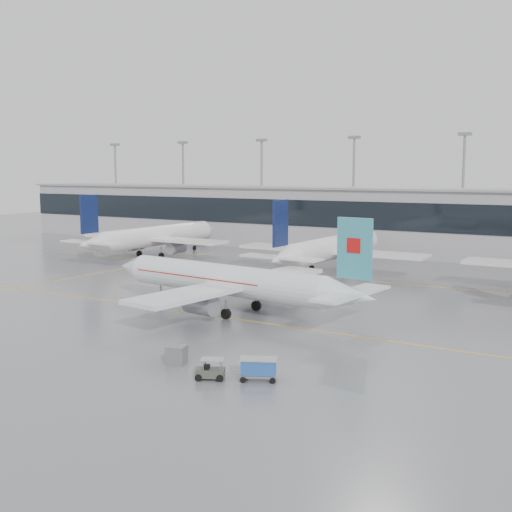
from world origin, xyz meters
The scene contains 14 objects.
ground centered at (0.00, 0.00, 0.00)m, with size 320.00×320.00×0.00m, color slate.
taxi_line_main centered at (0.00, 0.00, 0.01)m, with size 120.00×0.25×0.01m, color gold.
taxi_line_north centered at (0.00, 30.00, 0.01)m, with size 120.00×0.25×0.01m, color gold.
taxi_line_cross centered at (-30.00, 15.00, 0.01)m, with size 0.25×60.00×0.01m, color gold.
terminal centered at (0.00, 62.00, 6.00)m, with size 180.00×15.00×12.00m, color #9A9A9E.
terminal_glass centered at (0.00, 54.45, 7.50)m, with size 180.00×0.20×5.00m, color black.
terminal_roof centered at (0.00, 62.00, 12.20)m, with size 182.00×16.00×0.40m, color gray.
light_masts centered at (0.00, 68.00, 13.34)m, with size 156.40×1.00×22.60m.
air_canada_jet centered at (3.05, 2.23, 3.50)m, with size 35.64×28.41×11.08m.
parked_jet_b centered at (-35.00, 33.69, 3.71)m, with size 29.64×36.96×11.72m.
parked_jet_c centered at (0.00, 33.69, 3.71)m, with size 29.64×36.96×11.72m.
baggage_tug centered at (14.09, -17.39, 0.55)m, with size 3.17×2.16×1.56m.
baggage_cart centered at (17.29, -15.76, 0.98)m, with size 3.08×2.55×1.68m.
gse_unit centered at (9.54, -15.68, 0.74)m, with size 1.48×1.38×1.48m, color slate.
Camera 1 is at (41.15, -54.88, 15.29)m, focal length 45.00 mm.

